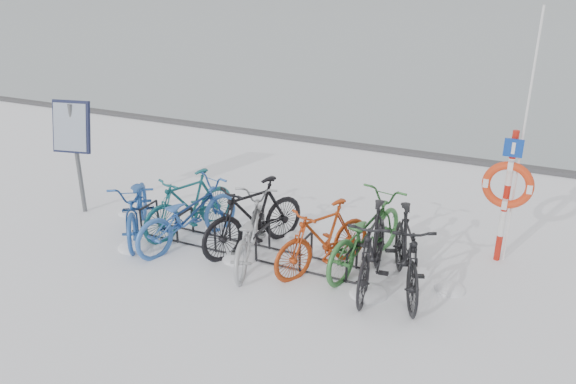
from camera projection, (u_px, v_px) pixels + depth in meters
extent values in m
plane|color=white|center=(243.00, 250.00, 8.82)|extent=(900.00, 900.00, 0.00)
cube|color=#3F3F42|center=(362.00, 146.00, 13.75)|extent=(400.00, 0.25, 0.10)
cylinder|color=black|center=(141.00, 222.00, 9.27)|extent=(0.04, 0.04, 0.44)
cylinder|color=black|center=(158.00, 212.00, 9.64)|extent=(0.04, 0.04, 0.44)
cylinder|color=black|center=(148.00, 205.00, 9.37)|extent=(0.04, 0.44, 0.04)
cylinder|color=black|center=(177.00, 230.00, 8.98)|extent=(0.04, 0.04, 0.44)
cylinder|color=black|center=(192.00, 220.00, 9.35)|extent=(0.04, 0.04, 0.44)
cylinder|color=black|center=(184.00, 213.00, 9.09)|extent=(0.04, 0.44, 0.04)
cylinder|color=black|center=(215.00, 239.00, 8.70)|extent=(0.04, 0.04, 0.44)
cylinder|color=black|center=(230.00, 228.00, 9.07)|extent=(0.04, 0.04, 0.44)
cylinder|color=black|center=(222.00, 221.00, 8.80)|extent=(0.04, 0.44, 0.04)
cylinder|color=black|center=(256.00, 248.00, 8.41)|extent=(0.04, 0.04, 0.44)
cylinder|color=black|center=(269.00, 236.00, 8.78)|extent=(0.04, 0.04, 0.44)
cylinder|color=black|center=(263.00, 229.00, 8.51)|extent=(0.04, 0.44, 0.04)
cylinder|color=black|center=(300.00, 258.00, 8.13)|extent=(0.04, 0.04, 0.44)
cylinder|color=black|center=(312.00, 245.00, 8.50)|extent=(0.04, 0.04, 0.44)
cylinder|color=black|center=(306.00, 238.00, 8.23)|extent=(0.04, 0.44, 0.04)
cylinder|color=black|center=(347.00, 269.00, 7.84)|extent=(0.04, 0.04, 0.44)
cylinder|color=black|center=(357.00, 255.00, 8.21)|extent=(0.04, 0.04, 0.44)
cylinder|color=black|center=(352.00, 248.00, 7.94)|extent=(0.04, 0.44, 0.04)
cylinder|color=black|center=(236.00, 255.00, 8.63)|extent=(4.00, 0.03, 0.03)
cylinder|color=black|center=(249.00, 243.00, 9.00)|extent=(4.00, 0.03, 0.03)
cylinder|color=#595B5E|center=(78.00, 160.00, 9.87)|extent=(0.08, 0.08, 1.98)
cube|color=black|center=(71.00, 127.00, 9.62)|extent=(0.72, 0.40, 0.90)
cube|color=#8C99AD|center=(70.00, 127.00, 9.58)|extent=(0.64, 0.31, 0.80)
cylinder|color=#B51A0E|center=(498.00, 248.00, 8.46)|extent=(0.09, 0.09, 0.41)
cylinder|color=silver|center=(502.00, 223.00, 8.31)|extent=(0.09, 0.09, 0.41)
cylinder|color=#B51A0E|center=(506.00, 198.00, 8.16)|extent=(0.09, 0.09, 0.41)
cylinder|color=silver|center=(510.00, 172.00, 8.01)|extent=(0.09, 0.09, 0.41)
cylinder|color=#B51A0E|center=(514.00, 145.00, 7.86)|extent=(0.09, 0.09, 0.41)
torus|color=red|center=(508.00, 185.00, 8.00)|extent=(0.71, 0.12, 0.71)
cube|color=#0E369A|center=(514.00, 148.00, 7.80)|extent=(0.26, 0.03, 0.26)
cylinder|color=silver|center=(522.00, 143.00, 7.86)|extent=(0.03, 0.03, 3.69)
imported|color=#1F488F|center=(137.00, 204.00, 9.20)|extent=(1.65, 2.05, 1.04)
imported|color=#175861|center=(189.00, 202.00, 9.25)|extent=(1.09, 1.86, 1.08)
imported|color=#3162B3|center=(188.00, 212.00, 8.88)|extent=(1.23, 2.13, 1.06)
imported|color=black|center=(254.00, 214.00, 8.69)|extent=(1.30, 1.98, 1.16)
imported|color=#979A9E|center=(250.00, 230.00, 8.35)|extent=(1.19, 2.03, 1.01)
imported|color=#A53711|center=(323.00, 236.00, 8.10)|extent=(1.27, 1.80, 1.06)
imported|color=#326D33|center=(365.00, 231.00, 8.22)|extent=(1.11, 2.17, 1.09)
imported|color=black|center=(373.00, 246.00, 7.69)|extent=(0.76, 1.98, 1.16)
imported|color=black|center=(407.00, 250.00, 7.57)|extent=(1.25, 2.00, 1.16)
ellipsoid|color=white|center=(128.00, 214.00, 10.13)|extent=(0.34, 0.34, 0.12)
ellipsoid|color=white|center=(240.00, 258.00, 8.58)|extent=(0.55, 0.55, 0.19)
ellipsoid|color=white|center=(292.00, 234.00, 9.34)|extent=(0.33, 0.33, 0.11)
ellipsoid|color=white|center=(135.00, 247.00, 8.91)|extent=(0.52, 0.52, 0.18)
ellipsoid|color=white|center=(311.00, 252.00, 8.75)|extent=(0.41, 0.41, 0.14)
ellipsoid|color=white|center=(216.00, 226.00, 9.63)|extent=(0.39, 0.39, 0.13)
ellipsoid|color=white|center=(369.00, 294.00, 7.64)|extent=(0.53, 0.53, 0.18)
ellipsoid|color=white|center=(450.00, 290.00, 7.73)|extent=(0.43, 0.43, 0.15)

